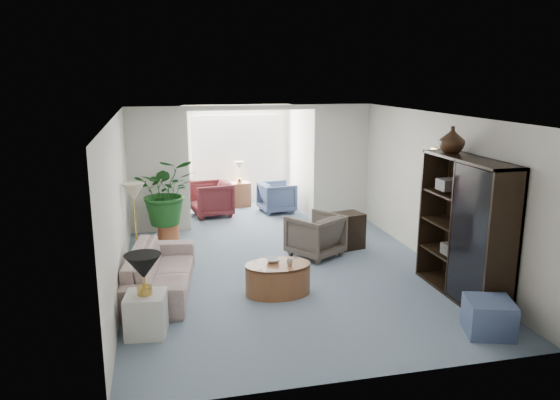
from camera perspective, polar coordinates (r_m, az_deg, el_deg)
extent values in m
plane|color=gray|center=(8.49, 0.94, -8.15)|extent=(6.00, 6.00, 0.00)
plane|color=gray|center=(12.32, -3.73, -1.39)|extent=(2.60, 2.60, 0.00)
cube|color=white|center=(10.83, -12.82, 3.06)|extent=(1.20, 0.12, 2.50)
cube|color=white|center=(11.49, 6.51, 3.87)|extent=(1.20, 0.12, 2.50)
cube|color=white|center=(10.87, -2.94, 9.77)|extent=(2.60, 0.12, 0.10)
cube|color=white|center=(13.11, -4.62, 5.71)|extent=(2.20, 0.02, 1.50)
cube|color=white|center=(13.08, -4.60, 5.69)|extent=(2.20, 0.02, 1.50)
cube|color=#BDB097|center=(8.87, 16.77, 3.60)|extent=(0.04, 0.50, 0.40)
imported|color=#B8AE9C|center=(8.06, -12.56, -7.29)|extent=(1.13, 2.25, 0.63)
cube|color=silver|center=(6.83, -14.04, -11.70)|extent=(0.53, 0.53, 0.52)
cone|color=black|center=(6.60, -14.33, -6.88)|extent=(0.44, 0.44, 0.30)
cone|color=beige|center=(8.94, -15.30, 0.83)|extent=(0.36, 0.36, 0.28)
cylinder|color=brown|center=(7.80, -0.22, -8.37)|extent=(0.95, 0.95, 0.45)
imported|color=white|center=(7.79, -0.75, -6.42)|extent=(0.22, 0.22, 0.05)
imported|color=#B6B0A0|center=(7.64, 1.05, -6.67)|extent=(0.10, 0.10, 0.09)
imported|color=#5B5248|center=(9.34, 3.75, -3.77)|extent=(1.11, 1.11, 0.74)
cube|color=black|center=(9.85, 7.15, -3.25)|extent=(0.62, 0.54, 0.65)
cube|color=black|center=(7.95, 19.07, -2.84)|extent=(0.48, 1.79, 1.99)
imported|color=#311D10|center=(8.14, 17.83, 6.13)|extent=(0.37, 0.37, 0.38)
cube|color=#4C5A84|center=(7.14, 21.32, -11.51)|extent=(0.68, 0.68, 0.43)
cylinder|color=#AC5732|center=(10.47, -11.77, -3.36)|extent=(0.40, 0.40, 0.32)
imported|color=#1C541D|center=(10.28, -11.97, 0.90)|extent=(1.14, 0.99, 1.27)
imported|color=#4C5A84|center=(12.32, -0.33, 0.30)|extent=(0.85, 0.83, 0.69)
imported|color=maroon|center=(12.07, -7.28, 0.12)|extent=(0.95, 0.93, 0.77)
cube|color=brown|center=(12.91, -4.32, 0.60)|extent=(0.52, 0.43, 0.58)
cube|color=#4A4946|center=(8.13, 17.54, 1.58)|extent=(0.30, 0.26, 0.16)
cube|color=#3C3936|center=(8.14, 18.02, -4.99)|extent=(0.30, 0.26, 0.16)
cube|color=#454240|center=(7.80, 19.29, -2.43)|extent=(0.30, 0.26, 0.16)
cube|color=black|center=(7.65, 20.44, -6.36)|extent=(0.30, 0.26, 0.16)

